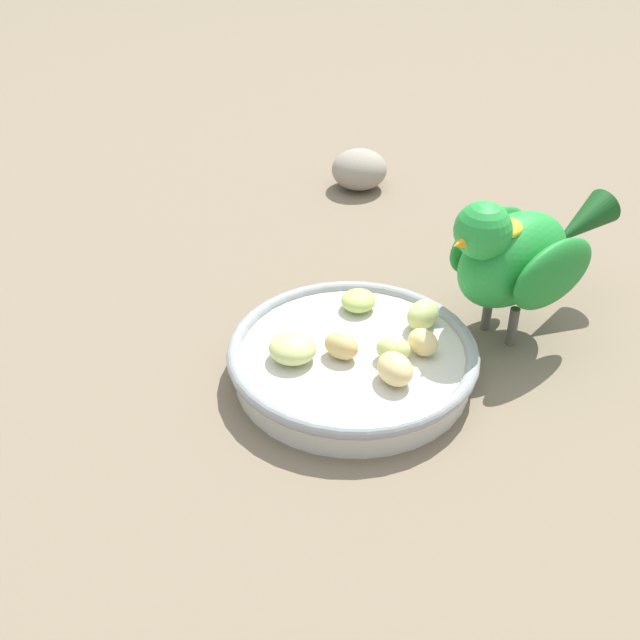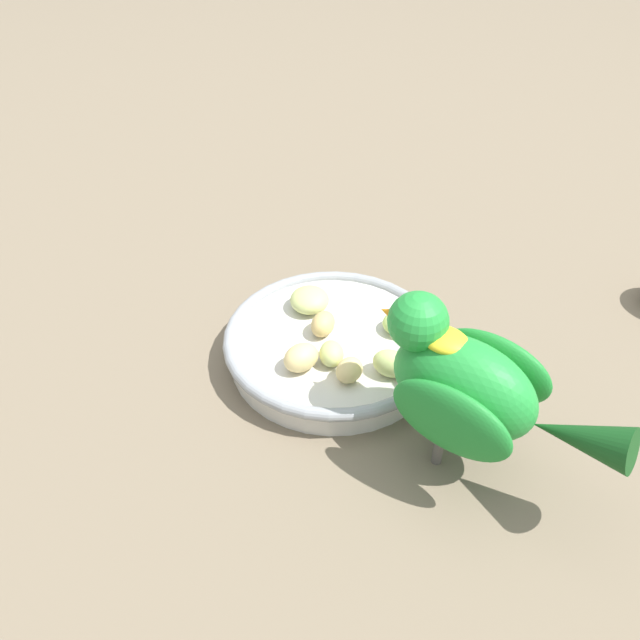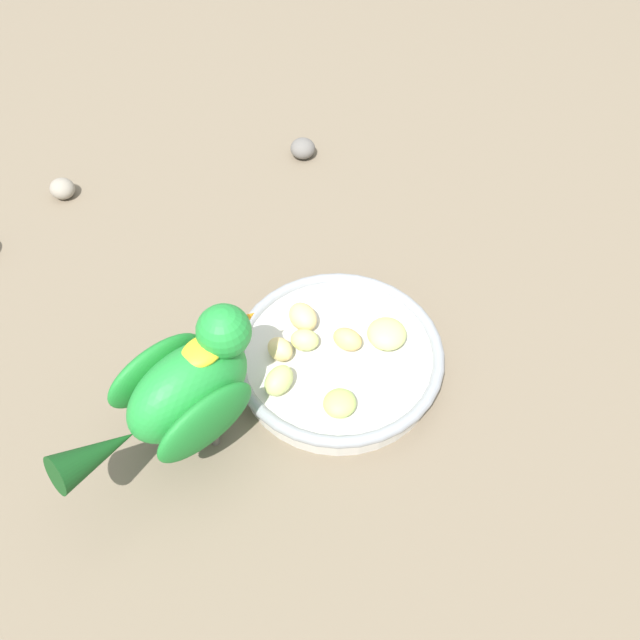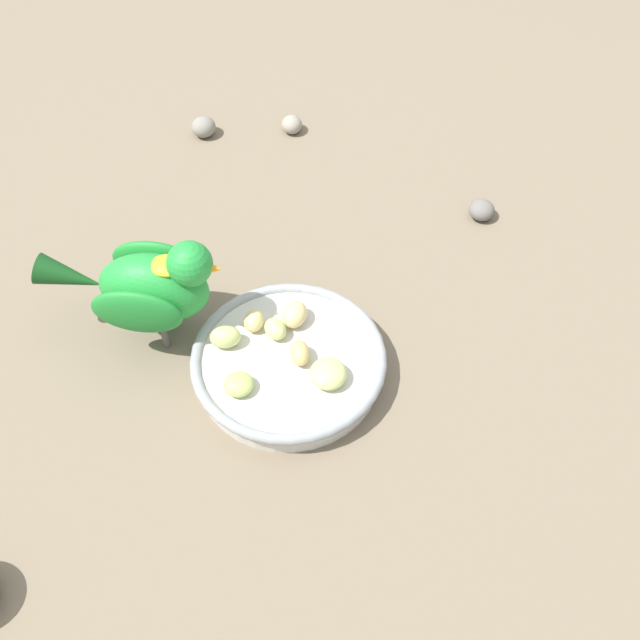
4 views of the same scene
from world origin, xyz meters
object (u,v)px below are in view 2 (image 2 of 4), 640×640
at_px(apple_piece_0, 399,324).
at_px(apple_piece_6, 310,300).
at_px(apple_piece_1, 349,370).
at_px(apple_piece_2, 321,326).
at_px(apple_piece_3, 332,354).
at_px(parrot, 469,384).
at_px(apple_piece_4, 301,357).
at_px(feeding_bowl, 336,343).
at_px(apple_piece_5, 391,363).

height_order(apple_piece_0, apple_piece_6, apple_piece_6).
height_order(apple_piece_1, apple_piece_2, same).
bearing_deg(apple_piece_0, apple_piece_3, -108.77).
height_order(apple_piece_1, apple_piece_3, same).
distance_m(apple_piece_2, parrot, 0.16).
relative_size(apple_piece_4, apple_piece_6, 0.87).
xyz_separation_m(apple_piece_1, apple_piece_4, (-0.04, -0.01, 0.00)).
distance_m(apple_piece_2, apple_piece_6, 0.04).
bearing_deg(apple_piece_2, feeding_bowl, 31.47).
relative_size(apple_piece_1, apple_piece_6, 0.70).
height_order(apple_piece_2, apple_piece_4, apple_piece_4).
height_order(apple_piece_1, apple_piece_4, apple_piece_4).
xyz_separation_m(apple_piece_3, apple_piece_4, (-0.02, -0.02, 0.00)).
bearing_deg(apple_piece_6, parrot, -16.18).
xyz_separation_m(apple_piece_0, apple_piece_4, (-0.04, -0.09, 0.00)).
distance_m(apple_piece_1, apple_piece_4, 0.04).
relative_size(apple_piece_4, parrot, 0.17).
distance_m(apple_piece_4, apple_piece_5, 0.07).
bearing_deg(apple_piece_5, apple_piece_1, -133.09).
relative_size(feeding_bowl, apple_piece_2, 6.94).
relative_size(feeding_bowl, parrot, 1.02).
relative_size(apple_piece_3, apple_piece_5, 0.84).
bearing_deg(apple_piece_5, parrot, -17.30).
bearing_deg(apple_piece_1, apple_piece_5, 46.91).
height_order(apple_piece_4, apple_piece_6, apple_piece_4).
bearing_deg(apple_piece_1, apple_piece_6, 146.57).
relative_size(apple_piece_1, apple_piece_4, 0.80).
xyz_separation_m(apple_piece_1, apple_piece_6, (-0.08, 0.05, -0.00)).
distance_m(feeding_bowl, parrot, 0.15).
relative_size(apple_piece_1, apple_piece_2, 0.91).
height_order(apple_piece_3, apple_piece_5, apple_piece_5).
xyz_separation_m(apple_piece_1, apple_piece_5, (0.02, 0.02, 0.00)).
distance_m(apple_piece_1, apple_piece_5, 0.03).
height_order(apple_piece_2, apple_piece_5, apple_piece_5).
xyz_separation_m(apple_piece_1, apple_piece_2, (-0.05, 0.03, 0.00)).
height_order(feeding_bowl, apple_piece_0, apple_piece_0).
bearing_deg(apple_piece_3, feeding_bowl, 119.68).
relative_size(apple_piece_2, apple_piece_4, 0.88).
bearing_deg(apple_piece_0, apple_piece_2, -138.73).
xyz_separation_m(apple_piece_1, apple_piece_3, (-0.02, 0.01, -0.00)).
height_order(feeding_bowl, apple_piece_2, apple_piece_2).
bearing_deg(apple_piece_0, apple_piece_5, -65.19).
bearing_deg(apple_piece_4, apple_piece_0, 65.83).
distance_m(apple_piece_6, parrot, 0.19).
height_order(apple_piece_5, parrot, parrot).
xyz_separation_m(feeding_bowl, apple_piece_1, (0.04, -0.04, 0.02)).
relative_size(feeding_bowl, apple_piece_5, 6.31).
height_order(apple_piece_1, apple_piece_6, same).
height_order(apple_piece_4, apple_piece_5, same).
relative_size(apple_piece_5, apple_piece_6, 0.85).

